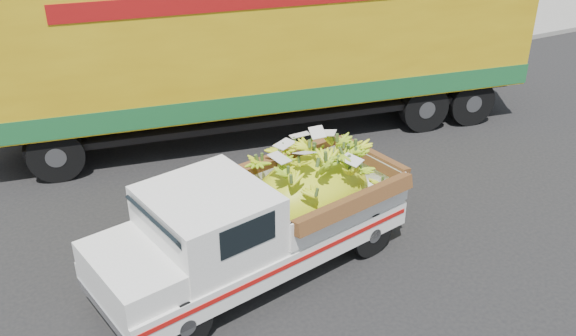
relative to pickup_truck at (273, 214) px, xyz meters
name	(u,v)px	position (x,y,z in m)	size (l,w,h in m)	color
ground	(344,223)	(1.61, 0.45, -0.93)	(100.00, 100.00, 0.00)	black
curb	(210,95)	(1.61, 7.05, -0.86)	(60.00, 0.25, 0.15)	gray
sidewalk	(183,70)	(1.61, 9.15, -0.86)	(60.00, 4.00, 0.14)	gray
pickup_truck	(273,214)	(0.00, 0.00, 0.00)	(5.20, 2.71, 1.74)	black
semi_trailer	(264,41)	(2.04, 4.59, 1.19)	(12.08, 4.58, 3.80)	black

